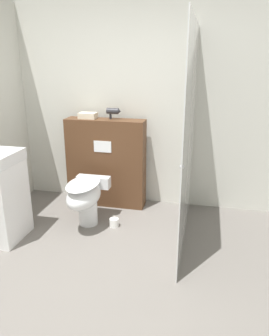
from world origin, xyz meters
TOP-DOWN VIEW (x-y plane):
  - ground_plane at (0.00, 0.00)m, footprint 12.00×12.00m
  - wall_back at (0.00, 2.04)m, footprint 8.00×0.06m
  - partition_panel at (-0.33, 1.82)m, footprint 1.00×0.26m
  - shower_glass at (0.73, 1.19)m, footprint 0.04×1.64m
  - toilet at (-0.37, 1.17)m, footprint 0.40×0.67m
  - hair_drier at (-0.23, 1.84)m, footprint 0.18×0.07m
  - folded_towel at (-0.55, 1.83)m, footprint 0.21×0.16m
  - spare_toilet_roll at (-0.06, 1.22)m, footprint 0.10×0.10m

SIDE VIEW (x-z plane):
  - ground_plane at x=0.00m, z-range 0.00..0.00m
  - spare_toilet_roll at x=-0.06m, z-range 0.00..0.10m
  - toilet at x=-0.37m, z-range 0.09..0.64m
  - partition_panel at x=-0.33m, z-range 0.00..1.12m
  - shower_glass at x=0.73m, z-range 0.00..2.17m
  - folded_towel at x=-0.55m, z-range 1.12..1.19m
  - hair_drier at x=-0.23m, z-range 1.15..1.28m
  - wall_back at x=0.00m, z-range 0.00..2.50m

